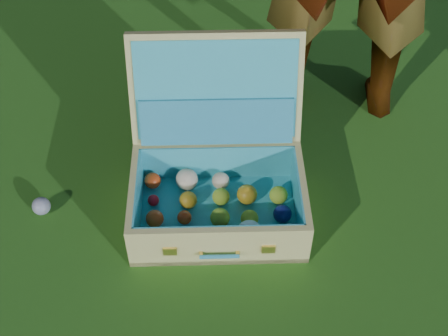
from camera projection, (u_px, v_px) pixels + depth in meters
ground at (165, 258)px, 1.91m from camera, size 60.00×60.00×0.00m
stray_ball at (41, 206)px, 2.01m from camera, size 0.06×0.06×0.06m
suitcase at (218, 169)px, 1.96m from camera, size 0.66×0.64×0.50m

